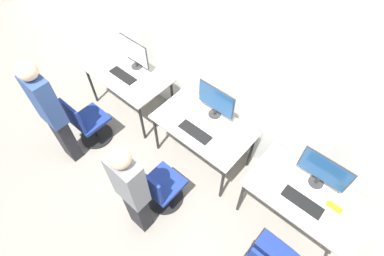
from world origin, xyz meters
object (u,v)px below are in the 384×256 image
object	(u,v)px
office_chair_center	(160,189)
keyboard_center	(195,132)
office_chair_left	(88,124)
keyboard_right	(302,202)
mouse_left	(136,85)
person_left	(51,112)
monitor_right	(324,171)
monitor_center	(216,101)
mouse_center	(214,145)
keyboard_left	(123,75)
person_center	(131,190)
monitor_left	(134,53)
mouse_right	(329,218)

from	to	relation	value
office_chair_center	keyboard_center	bearing A→B (deg)	94.42
office_chair_left	keyboard_right	distance (m)	3.03
mouse_left	office_chair_left	distance (m)	0.90
mouse_left	person_left	bearing A→B (deg)	-103.99
person_left	monitor_right	xyz separation A→B (m)	(2.91, 1.40, 0.05)
person_left	monitor_center	xyz separation A→B (m)	(1.44, 1.44, 0.05)
person_left	monitor_center	world-z (taller)	person_left
office_chair_left	keyboard_center	distance (m)	1.65
mouse_left	office_chair_left	size ratio (longest dim) A/B	0.10
person_left	mouse_center	distance (m)	2.04
monitor_right	keyboard_center	bearing A→B (deg)	-166.25
monitor_right	office_chair_left	bearing A→B (deg)	-160.36
keyboard_left	monitor_right	bearing A→B (deg)	5.34
mouse_left	monitor_center	size ratio (longest dim) A/B	0.17
mouse_left	person_center	distance (m)	1.69
monitor_left	person_left	world-z (taller)	person_left
monitor_left	monitor_center	size ratio (longest dim) A/B	1.00
mouse_right	office_chair_left	bearing A→B (deg)	-166.84
keyboard_left	person_left	world-z (taller)	person_left
keyboard_left	mouse_center	xyz separation A→B (m)	(1.76, -0.09, 0.01)
mouse_left	office_chair_center	size ratio (longest dim) A/B	0.10
office_chair_left	monitor_center	size ratio (longest dim) A/B	1.65
keyboard_center	mouse_right	distance (m)	1.75
keyboard_left	monitor_center	distance (m)	1.51
person_left	keyboard_center	world-z (taller)	person_left
person_left	office_chair_left	bearing A→B (deg)	90.65
office_chair_center	keyboard_right	world-z (taller)	office_chair_center
monitor_right	keyboard_right	size ratio (longest dim) A/B	1.20
office_chair_center	mouse_right	size ratio (longest dim) A/B	9.84
keyboard_center	keyboard_right	world-z (taller)	same
person_left	person_center	world-z (taller)	person_left
mouse_left	mouse_right	size ratio (longest dim) A/B	1.00
keyboard_right	monitor_right	bearing A→B (deg)	90.00
monitor_left	person_left	distance (m)	1.41
keyboard_left	keyboard_center	distance (m)	1.46
person_center	monitor_right	size ratio (longest dim) A/B	3.07
keyboard_left	keyboard_center	bearing A→B (deg)	-3.30
monitor_left	monitor_center	world-z (taller)	same
person_left	mouse_right	world-z (taller)	person_left
keyboard_center	mouse_right	world-z (taller)	mouse_right
office_chair_center	mouse_left	bearing A→B (deg)	146.91
mouse_right	person_center	bearing A→B (deg)	-145.80
person_center	monitor_right	distance (m)	2.02
monitor_center	office_chair_center	world-z (taller)	monitor_center
mouse_center	mouse_right	bearing A→B (deg)	2.93
office_chair_left	mouse_left	bearing A→B (deg)	69.44
mouse_left	mouse_right	distance (m)	2.92
person_center	keyboard_right	world-z (taller)	person_center
keyboard_left	office_chair_left	bearing A→B (deg)	-89.06
monitor_center	person_center	distance (m)	1.48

